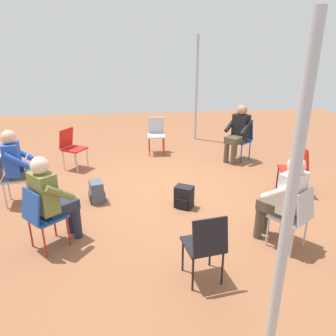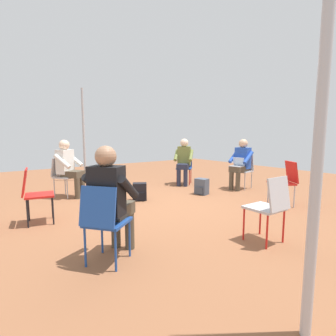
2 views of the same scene
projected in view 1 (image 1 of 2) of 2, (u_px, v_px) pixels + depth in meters
The scene contains 17 objects.
ground_plane at pixel (163, 193), 5.77m from camera, with size 14.00×14.00×0.00m, color brown.
chair_north at pixel (296, 166), 5.64m from camera, with size 0.47×0.50×0.85m.
chair_northwest at pixel (242, 138), 7.30m from camera, with size 0.58×0.58×0.85m.
chair_southeast at pixel (41, 215), 4.07m from camera, with size 0.58×0.59×0.85m.
chair_west at pixel (156, 132), 7.73m from camera, with size 0.45×0.41×0.85m.
chair_south at pixel (10, 175), 5.26m from camera, with size 0.46×0.49×0.85m.
chair_east at pixel (205, 244), 3.49m from camera, with size 0.49×0.46×0.85m.
chair_southwest at pixel (71, 146), 6.75m from camera, with size 0.56×0.58×0.85m.
chair_northeast at pixel (295, 215), 4.07m from camera, with size 0.58×0.57×0.85m.
person_with_laptop at pixel (20, 163), 5.23m from camera, with size 0.55×0.56×1.24m.
person_in_white at pixel (285, 196), 4.11m from camera, with size 0.63×0.63×1.24m.
person_in_black at pixel (238, 131), 7.12m from camera, with size 0.63×0.63×1.24m.
person_in_olive at pixel (51, 196), 4.12m from camera, with size 0.63×0.63×1.24m.
backpack_near_laptop_user at pixel (184, 198), 5.26m from camera, with size 0.32×0.34×0.36m.
backpack_by_empty_chair at pixel (97, 193), 5.43m from camera, with size 0.32×0.29×0.36m.
tent_pole_near at pixel (196, 89), 8.50m from camera, with size 0.07×0.07×2.68m, color #B2B2B7.
tent_pole_far at pixel (284, 245), 2.02m from camera, with size 0.07×0.07×2.67m, color #B2B2B7.
Camera 1 is at (5.19, -0.51, 2.51)m, focal length 35.00 mm.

